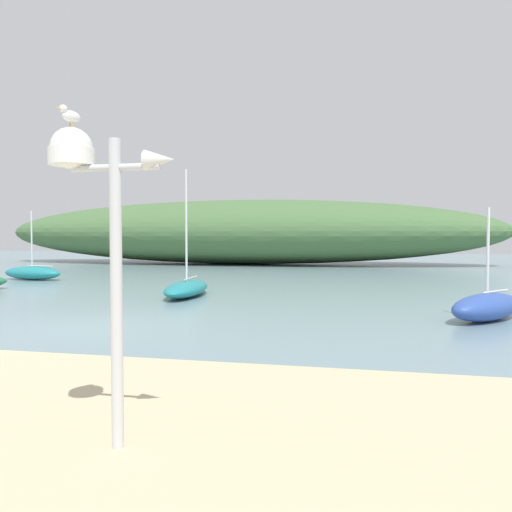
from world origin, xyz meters
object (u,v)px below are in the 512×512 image
sailboat_inner_mooring (187,288)px  sailboat_off_point (32,273)px  sailboat_outer_mooring (487,307)px  mast_structure (91,190)px  seagull_on_radar (70,115)px

sailboat_inner_mooring → sailboat_off_point: 11.93m
sailboat_outer_mooring → sailboat_inner_mooring: 10.63m
sailboat_outer_mooring → mast_structure: bearing=-120.9°
seagull_on_radar → sailboat_outer_mooring: seagull_on_radar is taller
sailboat_inner_mooring → sailboat_off_point: sailboat_inner_mooring is taller
mast_structure → sailboat_outer_mooring: size_ratio=1.03×
sailboat_inner_mooring → sailboat_off_point: bearing=153.6°
sailboat_outer_mooring → sailboat_off_point: size_ratio=0.83×
seagull_on_radar → sailboat_outer_mooring: bearing=58.3°
mast_structure → sailboat_outer_mooring: bearing=59.1°
mast_structure → seagull_on_radar: seagull_on_radar is taller
seagull_on_radar → sailboat_off_point: sailboat_off_point is taller
sailboat_outer_mooring → sailboat_off_point: 22.51m
seagull_on_radar → sailboat_inner_mooring: sailboat_inner_mooring is taller
sailboat_off_point → sailboat_outer_mooring: bearing=-23.1°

